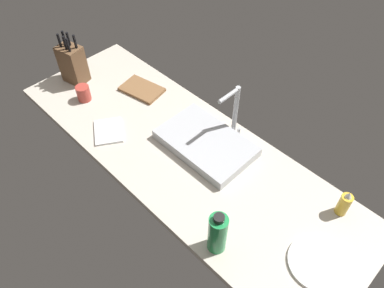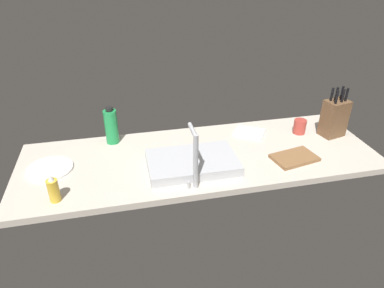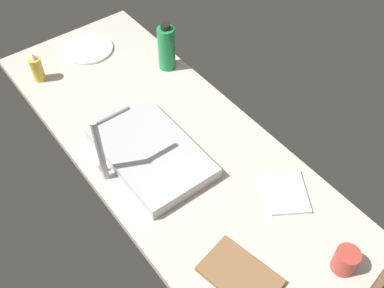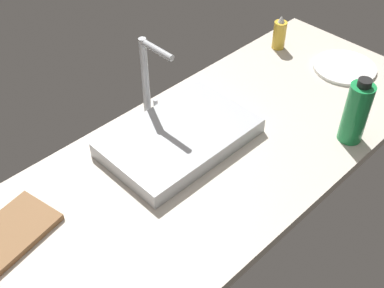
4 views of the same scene
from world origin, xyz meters
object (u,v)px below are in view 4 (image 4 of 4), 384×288
at_px(cutting_board, 10,233).
at_px(water_bottle, 356,112).
at_px(faucet, 148,74).
at_px(dinner_plate, 344,67).
at_px(sink_basin, 180,137).
at_px(soap_bottle, 279,34).
at_px(dish_towel, 132,284).

distance_m(cutting_board, water_bottle, 1.03).
xyz_separation_m(faucet, cutting_board, (-0.58, -0.12, -0.16)).
relative_size(water_bottle, dinner_plate, 0.95).
distance_m(sink_basin, soap_bottle, 0.68).
distance_m(sink_basin, faucet, 0.22).
bearing_deg(cutting_board, sink_basin, -5.13).
bearing_deg(dish_towel, soap_bottle, 21.20).
relative_size(dinner_plate, dish_towel, 1.32).
bearing_deg(cutting_board, dinner_plate, -7.99).
relative_size(cutting_board, soap_bottle, 1.69).
xyz_separation_m(dinner_plate, dish_towel, (-1.14, -0.15, 0.00)).
bearing_deg(water_bottle, faucet, 125.55).
bearing_deg(dinner_plate, cutting_board, 172.01).
relative_size(faucet, soap_bottle, 2.06).
bearing_deg(sink_basin, dinner_plate, -10.16).
height_order(faucet, dish_towel, faucet).
height_order(sink_basin, dish_towel, sink_basin).
bearing_deg(dinner_plate, soap_bottle, 102.41).
bearing_deg(soap_bottle, dinner_plate, -77.59).
height_order(sink_basin, soap_bottle, soap_bottle).
bearing_deg(dinner_plate, faucet, 157.06).
relative_size(soap_bottle, dinner_plate, 0.59).
bearing_deg(dinner_plate, dish_towel, -172.36).
distance_m(dinner_plate, dish_towel, 1.15).
distance_m(cutting_board, soap_bottle, 1.22).
xyz_separation_m(soap_bottle, water_bottle, (-0.27, -0.49, 0.04)).
height_order(faucet, soap_bottle, faucet).
bearing_deg(faucet, dish_towel, -134.87).
xyz_separation_m(sink_basin, cutting_board, (-0.55, 0.05, -0.02)).
bearing_deg(faucet, soap_bottle, -2.48).
relative_size(faucet, cutting_board, 1.22).
distance_m(water_bottle, dish_towel, 0.82).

